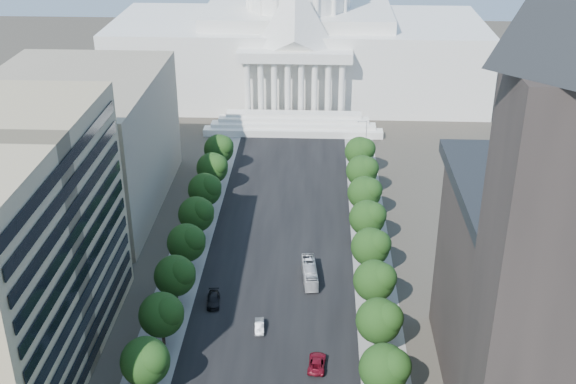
# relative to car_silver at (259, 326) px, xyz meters

# --- Properties ---
(road_asphalt) EXTENTS (30.00, 260.00, 0.01)m
(road_asphalt) POSITION_rel_car_silver_xyz_m (2.14, 37.13, -0.74)
(road_asphalt) COLOR black
(road_asphalt) RESTS_ON ground
(sidewalk_left) EXTENTS (8.00, 260.00, 0.02)m
(sidewalk_left) POSITION_rel_car_silver_xyz_m (-16.86, 37.13, -0.74)
(sidewalk_left) COLOR gray
(sidewalk_left) RESTS_ON ground
(sidewalk_right) EXTENTS (8.00, 260.00, 0.02)m
(sidewalk_right) POSITION_rel_car_silver_xyz_m (21.14, 37.13, -0.74)
(sidewalk_right) COLOR gray
(sidewalk_right) RESTS_ON ground
(capitol) EXTENTS (120.00, 56.00, 73.00)m
(capitol) POSITION_rel_car_silver_xyz_m (2.14, 132.02, 19.27)
(capitol) COLOR white
(capitol) RESTS_ON ground
(office_block_left_far) EXTENTS (38.00, 52.00, 30.00)m
(office_block_left_far) POSITION_rel_car_silver_xyz_m (-45.86, 47.13, 14.26)
(office_block_left_far) COLOR gray
(office_block_left_far) RESTS_ON ground
(tree_l_c) EXTENTS (7.79, 7.60, 9.97)m
(tree_l_c) POSITION_rel_car_silver_xyz_m (-15.52, -17.07, 5.72)
(tree_l_c) COLOR #33261C
(tree_l_c) RESTS_ON ground
(tree_l_d) EXTENTS (7.79, 7.60, 9.97)m
(tree_l_d) POSITION_rel_car_silver_xyz_m (-15.52, -5.07, 5.72)
(tree_l_d) COLOR #33261C
(tree_l_d) RESTS_ON ground
(tree_l_e) EXTENTS (7.79, 7.60, 9.97)m
(tree_l_e) POSITION_rel_car_silver_xyz_m (-15.52, 6.93, 5.72)
(tree_l_e) COLOR #33261C
(tree_l_e) RESTS_ON ground
(tree_l_f) EXTENTS (7.79, 7.60, 9.97)m
(tree_l_f) POSITION_rel_car_silver_xyz_m (-15.52, 18.93, 5.72)
(tree_l_f) COLOR #33261C
(tree_l_f) RESTS_ON ground
(tree_l_g) EXTENTS (7.79, 7.60, 9.97)m
(tree_l_g) POSITION_rel_car_silver_xyz_m (-15.52, 30.93, 5.72)
(tree_l_g) COLOR #33261C
(tree_l_g) RESTS_ON ground
(tree_l_h) EXTENTS (7.79, 7.60, 9.97)m
(tree_l_h) POSITION_rel_car_silver_xyz_m (-15.52, 42.93, 5.72)
(tree_l_h) COLOR #33261C
(tree_l_h) RESTS_ON ground
(tree_l_i) EXTENTS (7.79, 7.60, 9.97)m
(tree_l_i) POSITION_rel_car_silver_xyz_m (-15.52, 54.93, 5.72)
(tree_l_i) COLOR #33261C
(tree_l_i) RESTS_ON ground
(tree_l_j) EXTENTS (7.79, 7.60, 9.97)m
(tree_l_j) POSITION_rel_car_silver_xyz_m (-15.52, 66.93, 5.72)
(tree_l_j) COLOR #33261C
(tree_l_j) RESTS_ON ground
(tree_r_c) EXTENTS (7.79, 7.60, 9.97)m
(tree_r_c) POSITION_rel_car_silver_xyz_m (20.48, -17.07, 5.72)
(tree_r_c) COLOR #33261C
(tree_r_c) RESTS_ON ground
(tree_r_d) EXTENTS (7.79, 7.60, 9.97)m
(tree_r_d) POSITION_rel_car_silver_xyz_m (20.48, -5.07, 5.72)
(tree_r_d) COLOR #33261C
(tree_r_d) RESTS_ON ground
(tree_r_e) EXTENTS (7.79, 7.60, 9.97)m
(tree_r_e) POSITION_rel_car_silver_xyz_m (20.48, 6.93, 5.72)
(tree_r_e) COLOR #33261C
(tree_r_e) RESTS_ON ground
(tree_r_f) EXTENTS (7.79, 7.60, 9.97)m
(tree_r_f) POSITION_rel_car_silver_xyz_m (20.48, 18.93, 5.72)
(tree_r_f) COLOR #33261C
(tree_r_f) RESTS_ON ground
(tree_r_g) EXTENTS (7.79, 7.60, 9.97)m
(tree_r_g) POSITION_rel_car_silver_xyz_m (20.48, 30.93, 5.72)
(tree_r_g) COLOR #33261C
(tree_r_g) RESTS_ON ground
(tree_r_h) EXTENTS (7.79, 7.60, 9.97)m
(tree_r_h) POSITION_rel_car_silver_xyz_m (20.48, 42.93, 5.72)
(tree_r_h) COLOR #33261C
(tree_r_h) RESTS_ON ground
(tree_r_i) EXTENTS (7.79, 7.60, 9.97)m
(tree_r_i) POSITION_rel_car_silver_xyz_m (20.48, 54.93, 5.72)
(tree_r_i) COLOR #33261C
(tree_r_i) RESTS_ON ground
(tree_r_j) EXTENTS (7.79, 7.60, 9.97)m
(tree_r_j) POSITION_rel_car_silver_xyz_m (20.48, 66.93, 5.72)
(tree_r_j) COLOR #33261C
(tree_r_j) RESTS_ON ground
(streetlight_b) EXTENTS (2.61, 0.44, 9.00)m
(streetlight_b) POSITION_rel_car_silver_xyz_m (22.04, -17.87, 5.09)
(streetlight_b) COLOR gray
(streetlight_b) RESTS_ON ground
(streetlight_c) EXTENTS (2.61, 0.44, 9.00)m
(streetlight_c) POSITION_rel_car_silver_xyz_m (22.04, 7.13, 5.09)
(streetlight_c) COLOR gray
(streetlight_c) RESTS_ON ground
(streetlight_d) EXTENTS (2.61, 0.44, 9.00)m
(streetlight_d) POSITION_rel_car_silver_xyz_m (22.04, 32.13, 5.09)
(streetlight_d) COLOR gray
(streetlight_d) RESTS_ON ground
(streetlight_e) EXTENTS (2.61, 0.44, 9.00)m
(streetlight_e) POSITION_rel_car_silver_xyz_m (22.04, 57.13, 5.09)
(streetlight_e) COLOR gray
(streetlight_e) RESTS_ON ground
(streetlight_f) EXTENTS (2.61, 0.44, 9.00)m
(streetlight_f) POSITION_rel_car_silver_xyz_m (22.04, 82.13, 5.09)
(streetlight_f) COLOR gray
(streetlight_f) RESTS_ON ground
(car_silver) EXTENTS (1.94, 4.59, 1.47)m
(car_silver) POSITION_rel_car_silver_xyz_m (0.00, 0.00, 0.00)
(car_silver) COLOR #A2A5AA
(car_silver) RESTS_ON ground
(car_red) EXTENTS (3.13, 6.07, 1.64)m
(car_red) POSITION_rel_car_silver_xyz_m (10.14, -9.47, 0.08)
(car_red) COLOR maroon
(car_red) RESTS_ON ground
(car_dark_b) EXTENTS (2.87, 5.87, 1.64)m
(car_dark_b) POSITION_rel_car_silver_xyz_m (-9.14, 7.55, 0.09)
(car_dark_b) COLOR black
(car_dark_b) RESTS_ON ground
(city_bus) EXTENTS (3.55, 10.99, 3.01)m
(city_bus) POSITION_rel_car_silver_xyz_m (8.47, 16.66, 0.77)
(city_bus) COLOR silver
(city_bus) RESTS_ON ground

